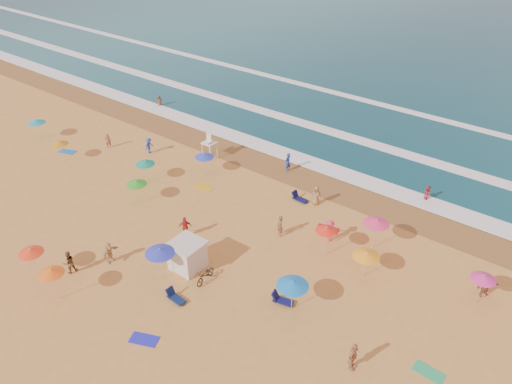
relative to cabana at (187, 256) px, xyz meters
The scene contains 11 objects.
ground 3.00m from the cabana, 74.30° to the left, with size 220.00×220.00×0.00m, color gold.
wet_sand 15.28m from the cabana, 87.12° to the left, with size 220.00×220.00×0.00m, color olive.
surf_foam 24.07m from the cabana, 88.18° to the left, with size 200.00×18.70×0.05m.
cabana is the anchor object (origin of this frame).
cabana_roof 1.06m from the cabana, ahead, with size 2.20×2.20×0.12m, color silver.
bicycle 1.99m from the cabana, ahead, with size 0.64×1.83×0.96m, color black.
lifeguard_stand 16.00m from the cabana, 126.14° to the left, with size 1.20×1.20×2.10m, color white, non-canonical shape.
beach_umbrellas 2.93m from the cabana, 69.97° to the left, with size 52.42×19.21×0.77m.
loungers 6.83m from the cabana, ahead, with size 62.27×18.90×0.34m.
towels 1.51m from the cabana, ahead, with size 48.86×22.11×0.03m.
beachgoers 6.28m from the cabana, 81.41° to the left, with size 43.27×25.61×2.13m.
Camera 1 is at (18.99, -20.97, 23.18)m, focal length 35.00 mm.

